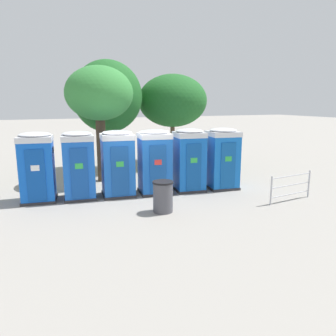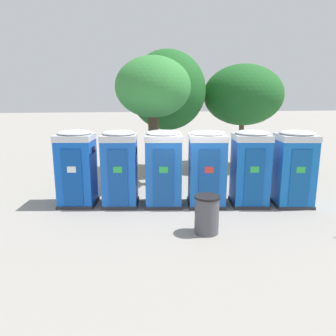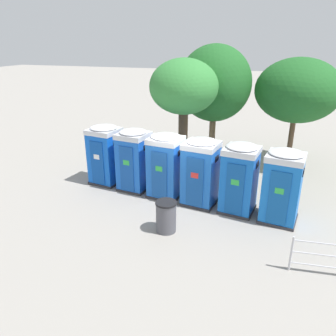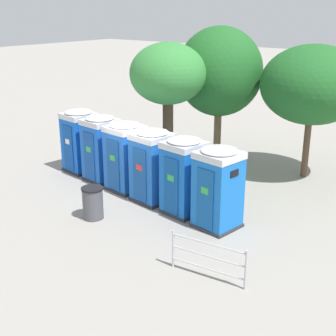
{
  "view_description": "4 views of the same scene",
  "coord_description": "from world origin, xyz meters",
  "px_view_note": "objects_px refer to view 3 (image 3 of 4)",
  "views": [
    {
      "loc": [
        -3.78,
        -12.08,
        3.61
      ],
      "look_at": [
        1.26,
        -0.24,
        0.98
      ],
      "focal_mm": 35.0,
      "sensor_mm": 36.0,
      "label": 1
    },
    {
      "loc": [
        -2.05,
        -10.52,
        3.68
      ],
      "look_at": [
        -0.57,
        0.02,
        1.28
      ],
      "focal_mm": 35.0,
      "sensor_mm": 36.0,
      "label": 2
    },
    {
      "loc": [
        3.12,
        -11.19,
        5.81
      ],
      "look_at": [
        -0.63,
        0.02,
        1.19
      ],
      "focal_mm": 35.0,
      "sensor_mm": 36.0,
      "label": 3
    },
    {
      "loc": [
        10.32,
        -11.8,
        6.43
      ],
      "look_at": [
        1.47,
        -0.27,
        1.38
      ],
      "focal_mm": 50.0,
      "sensor_mm": 36.0,
      "label": 4
    }
  ],
  "objects_px": {
    "portapotty_3": "(201,172)",
    "trash_can": "(166,216)",
    "portapotty_0": "(105,154)",
    "portapotty_1": "(134,160)",
    "street_tree_0": "(184,88)",
    "street_tree_1": "(298,91)",
    "portapotty_2": "(166,165)",
    "portapotty_4": "(239,178)",
    "portapotty_5": "(282,186)",
    "street_tree_2": "(215,84)",
    "event_barrier": "(332,257)"
  },
  "relations": [
    {
      "from": "portapotty_0",
      "to": "event_barrier",
      "type": "xyz_separation_m",
      "value": [
        8.52,
        -3.63,
        -0.72
      ]
    },
    {
      "from": "portapotty_4",
      "to": "trash_can",
      "type": "height_order",
      "value": "portapotty_4"
    },
    {
      "from": "portapotty_0",
      "to": "event_barrier",
      "type": "distance_m",
      "value": 9.29
    },
    {
      "from": "portapotty_4",
      "to": "street_tree_0",
      "type": "distance_m",
      "value": 4.95
    },
    {
      "from": "portapotty_2",
      "to": "portapotty_4",
      "type": "distance_m",
      "value": 2.9
    },
    {
      "from": "portapotty_5",
      "to": "trash_can",
      "type": "height_order",
      "value": "portapotty_5"
    },
    {
      "from": "portapotty_0",
      "to": "street_tree_0",
      "type": "distance_m",
      "value": 4.42
    },
    {
      "from": "portapotty_1",
      "to": "street_tree_0",
      "type": "height_order",
      "value": "street_tree_0"
    },
    {
      "from": "portapotty_1",
      "to": "street_tree_2",
      "type": "xyz_separation_m",
      "value": [
        2.26,
        4.77,
        2.56
      ]
    },
    {
      "from": "portapotty_0",
      "to": "portapotty_3",
      "type": "distance_m",
      "value": 4.35
    },
    {
      "from": "street_tree_2",
      "to": "event_barrier",
      "type": "height_order",
      "value": "street_tree_2"
    },
    {
      "from": "portapotty_3",
      "to": "trash_can",
      "type": "relative_size",
      "value": 2.43
    },
    {
      "from": "street_tree_0",
      "to": "trash_can",
      "type": "relative_size",
      "value": 4.93
    },
    {
      "from": "event_barrier",
      "to": "portapotty_4",
      "type": "bearing_deg",
      "value": 134.5
    },
    {
      "from": "portapotty_4",
      "to": "street_tree_0",
      "type": "bearing_deg",
      "value": 134.45
    },
    {
      "from": "trash_can",
      "to": "event_barrier",
      "type": "xyz_separation_m",
      "value": [
        4.79,
        -0.7,
        0.04
      ]
    },
    {
      "from": "portapotty_0",
      "to": "portapotty_2",
      "type": "relative_size",
      "value": 1.0
    },
    {
      "from": "portapotty_4",
      "to": "event_barrier",
      "type": "bearing_deg",
      "value": -45.5
    },
    {
      "from": "portapotty_5",
      "to": "portapotty_4",
      "type": "bearing_deg",
      "value": 170.46
    },
    {
      "from": "portapotty_4",
      "to": "portapotty_5",
      "type": "relative_size",
      "value": 1.0
    },
    {
      "from": "portapotty_1",
      "to": "trash_can",
      "type": "relative_size",
      "value": 2.43
    },
    {
      "from": "portapotty_2",
      "to": "street_tree_0",
      "type": "bearing_deg",
      "value": 91.49
    },
    {
      "from": "portapotty_4",
      "to": "trash_can",
      "type": "xyz_separation_m",
      "value": [
        -2.02,
        -2.12,
        -0.76
      ]
    },
    {
      "from": "portapotty_1",
      "to": "event_barrier",
      "type": "relative_size",
      "value": 1.24
    },
    {
      "from": "street_tree_0",
      "to": "portapotty_1",
      "type": "bearing_deg",
      "value": -119.41
    },
    {
      "from": "street_tree_0",
      "to": "street_tree_1",
      "type": "height_order",
      "value": "street_tree_0"
    },
    {
      "from": "portapotty_2",
      "to": "street_tree_2",
      "type": "xyz_separation_m",
      "value": [
        0.83,
        4.98,
        2.56
      ]
    },
    {
      "from": "street_tree_2",
      "to": "event_barrier",
      "type": "distance_m",
      "value": 10.03
    },
    {
      "from": "street_tree_1",
      "to": "street_tree_0",
      "type": "bearing_deg",
      "value": -150.07
    },
    {
      "from": "portapotty_0",
      "to": "portapotty_1",
      "type": "height_order",
      "value": "same"
    },
    {
      "from": "portapotty_4",
      "to": "street_tree_2",
      "type": "relative_size",
      "value": 0.45
    },
    {
      "from": "portapotty_1",
      "to": "portapotty_5",
      "type": "xyz_separation_m",
      "value": [
        5.75,
        -0.82,
        -0.0
      ]
    },
    {
      "from": "portapotty_0",
      "to": "street_tree_0",
      "type": "relative_size",
      "value": 0.49
    },
    {
      "from": "portapotty_0",
      "to": "portapotty_3",
      "type": "xyz_separation_m",
      "value": [
        4.31,
        -0.65,
        -0.0
      ]
    },
    {
      "from": "street_tree_2",
      "to": "portapotty_1",
      "type": "bearing_deg",
      "value": -115.39
    },
    {
      "from": "portapotty_0",
      "to": "portapotty_5",
      "type": "height_order",
      "value": "same"
    },
    {
      "from": "portapotty_0",
      "to": "portapotty_1",
      "type": "relative_size",
      "value": 1.0
    },
    {
      "from": "portapotty_0",
      "to": "portapotty_5",
      "type": "xyz_separation_m",
      "value": [
        7.18,
        -1.05,
        -0.0
      ]
    },
    {
      "from": "portapotty_3",
      "to": "portapotty_4",
      "type": "height_order",
      "value": "same"
    },
    {
      "from": "street_tree_1",
      "to": "street_tree_2",
      "type": "height_order",
      "value": "street_tree_2"
    },
    {
      "from": "portapotty_1",
      "to": "portapotty_5",
      "type": "height_order",
      "value": "same"
    },
    {
      "from": "portapotty_2",
      "to": "street_tree_0",
      "type": "height_order",
      "value": "street_tree_0"
    },
    {
      "from": "portapotty_5",
      "to": "street_tree_1",
      "type": "relative_size",
      "value": 0.5
    },
    {
      "from": "portapotty_2",
      "to": "trash_can",
      "type": "xyz_separation_m",
      "value": [
        0.86,
        -2.49,
        -0.76
      ]
    },
    {
      "from": "portapotty_5",
      "to": "street_tree_0",
      "type": "height_order",
      "value": "street_tree_0"
    },
    {
      "from": "portapotty_4",
      "to": "portapotty_5",
      "type": "bearing_deg",
      "value": -9.54
    },
    {
      "from": "portapotty_0",
      "to": "street_tree_2",
      "type": "bearing_deg",
      "value": 50.83
    },
    {
      "from": "portapotty_2",
      "to": "portapotty_1",
      "type": "bearing_deg",
      "value": 171.81
    },
    {
      "from": "portapotty_2",
      "to": "portapotty_3",
      "type": "bearing_deg",
      "value": -8.32
    },
    {
      "from": "portapotty_3",
      "to": "portapotty_5",
      "type": "relative_size",
      "value": 1.0
    }
  ]
}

